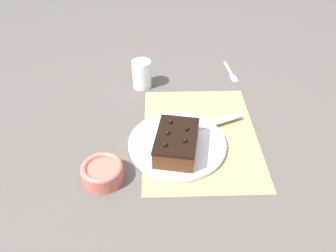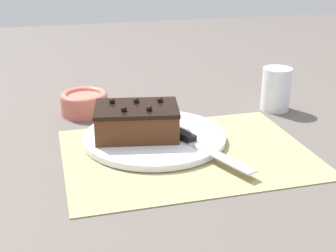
{
  "view_description": "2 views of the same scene",
  "coord_description": "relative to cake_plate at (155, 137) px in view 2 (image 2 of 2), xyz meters",
  "views": [
    {
      "loc": [
        -0.73,
        0.12,
        0.67
      ],
      "look_at": [
        -0.03,
        0.1,
        0.06
      ],
      "focal_mm": 35.0,
      "sensor_mm": 36.0,
      "label": 1
    },
    {
      "loc": [
        -0.24,
        -0.76,
        0.38
      ],
      "look_at": [
        -0.02,
        0.08,
        0.03
      ],
      "focal_mm": 50.0,
      "sensor_mm": 36.0,
      "label": 2
    }
  ],
  "objects": [
    {
      "name": "ground_plane",
      "position": [
        0.05,
        -0.07,
        -0.01
      ],
      "size": [
        3.0,
        3.0,
        0.0
      ],
      "primitive_type": "plane",
      "color": "#544C47"
    },
    {
      "name": "placemat_woven",
      "position": [
        0.05,
        -0.07,
        -0.01
      ],
      "size": [
        0.46,
        0.34,
        0.0
      ],
      "primitive_type": "cube",
      "color": "tan",
      "rests_on": "ground_plane"
    },
    {
      "name": "cake_plate",
      "position": [
        0.0,
        0.0,
        0.0
      ],
      "size": [
        0.28,
        0.28,
        0.01
      ],
      "color": "white",
      "rests_on": "placemat_woven"
    },
    {
      "name": "chocolate_cake",
      "position": [
        -0.03,
        0.0,
        0.04
      ],
      "size": [
        0.18,
        0.14,
        0.07
      ],
      "rotation": [
        0.0,
        0.0,
        -0.18
      ],
      "color": "#512D19",
      "rests_on": "cake_plate"
    },
    {
      "name": "serving_knife",
      "position": [
        0.06,
        -0.06,
        0.01
      ],
      "size": [
        0.11,
        0.22,
        0.01
      ],
      "rotation": [
        0.0,
        0.0,
        3.54
      ],
      "color": "black",
      "rests_on": "cake_plate"
    },
    {
      "name": "drinking_glass",
      "position": [
        0.32,
        0.11,
        0.04
      ],
      "size": [
        0.07,
        0.07,
        0.1
      ],
      "color": "white",
      "rests_on": "ground_plane"
    },
    {
      "name": "small_bowl",
      "position": [
        -0.12,
        0.2,
        0.02
      ],
      "size": [
        0.11,
        0.11,
        0.05
      ],
      "color": "#C66656",
      "rests_on": "ground_plane"
    }
  ]
}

